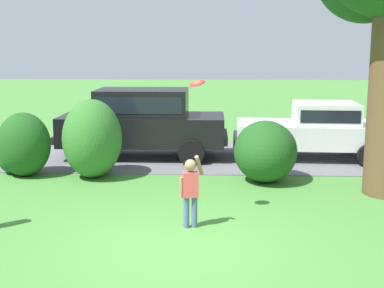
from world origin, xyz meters
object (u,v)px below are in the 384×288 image
parked_sedan (317,128)px  child_thrower (190,187)px  frisbee (197,83)px  parked_suv (143,120)px

parked_sedan → child_thrower: size_ratio=3.47×
child_thrower → frisbee: bearing=80.2°
parked_suv → child_thrower: size_ratio=3.66×
parked_sedan → parked_suv: parked_suv is taller
parked_suv → frisbee: size_ratio=16.06×
parked_suv → frisbee: 5.63m
child_thrower → parked_suv: bearing=105.5°
parked_sedan → child_thrower: (-3.23, -5.82, -0.13)m
parked_sedan → frisbee: (-3.14, -5.28, 1.62)m
frisbee → parked_suv: bearing=108.0°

